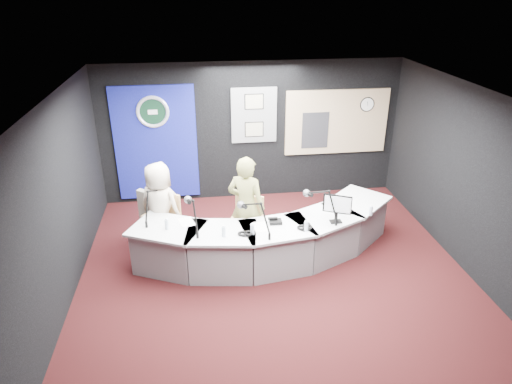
{
  "coord_description": "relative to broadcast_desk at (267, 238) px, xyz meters",
  "views": [
    {
      "loc": [
        -1.08,
        -5.75,
        4.2
      ],
      "look_at": [
        -0.2,
        0.8,
        1.1
      ],
      "focal_mm": 32.0,
      "sensor_mm": 36.0,
      "label": 1
    }
  ],
  "objects": [
    {
      "name": "boom_mic_d",
      "position": [
        0.83,
        -0.13,
        0.68
      ],
      "size": [
        0.48,
        0.62,
        0.6
      ],
      "primitive_type": null,
      "color": "black",
      "rests_on": "broadcast_desk"
    },
    {
      "name": "booth_window_frame",
      "position": [
        1.8,
        2.42,
        1.18
      ],
      "size": [
        2.12,
        0.06,
        1.32
      ],
      "primitive_type": "cube",
      "color": "tan",
      "rests_on": "wall_back"
    },
    {
      "name": "ceiling",
      "position": [
        0.05,
        -0.55,
        2.42
      ],
      "size": [
        6.0,
        6.0,
        0.02
      ],
      "primitive_type": "cube",
      "color": "silver",
      "rests_on": "ground"
    },
    {
      "name": "backdrop_panel",
      "position": [
        -1.85,
        2.42,
        0.88
      ],
      "size": [
        1.6,
        0.05,
        2.3
      ],
      "primitive_type": "cube",
      "color": "navy",
      "rests_on": "wall_back"
    },
    {
      "name": "desk_phone",
      "position": [
        0.1,
        -0.18,
        0.4
      ],
      "size": [
        0.2,
        0.16,
        0.05
      ],
      "primitive_type": "cube",
      "rotation": [
        0.0,
        0.0,
        -0.04
      ],
      "color": "black",
      "rests_on": "broadcast_desk"
    },
    {
      "name": "water_bottles",
      "position": [
        0.05,
        -0.24,
        0.46
      ],
      "size": [
        3.29,
        0.54,
        0.18
      ],
      "primitive_type": null,
      "color": "silver",
      "rests_on": "broadcast_desk"
    },
    {
      "name": "notepad",
      "position": [
        -0.15,
        -0.27,
        0.38
      ],
      "size": [
        0.23,
        0.32,
        0.0
      ],
      "primitive_type": "cube",
      "rotation": [
        0.0,
        0.0,
        0.07
      ],
      "color": "white",
      "rests_on": "broadcast_desk"
    },
    {
      "name": "boom_mic_b",
      "position": [
        -1.17,
        -0.17,
        0.68
      ],
      "size": [
        0.24,
        0.73,
        0.6
      ],
      "primitive_type": null,
      "color": "black",
      "rests_on": "broadcast_desk"
    },
    {
      "name": "framed_photo_upper",
      "position": [
        0.1,
        2.39,
        1.65
      ],
      "size": [
        0.34,
        0.02,
        0.27
      ],
      "primitive_type": "cube",
      "color": "gray",
      "rests_on": "pinboard"
    },
    {
      "name": "wall_clock",
      "position": [
        2.4,
        2.39,
        1.52
      ],
      "size": [
        0.28,
        0.01,
        0.28
      ],
      "primitive_type": "cylinder",
      "rotation": [
        1.57,
        0.0,
        0.0
      ],
      "color": "white",
      "rests_on": "booth_window_frame"
    },
    {
      "name": "paper_stack",
      "position": [
        -1.27,
        0.04,
        0.38
      ],
      "size": [
        0.29,
        0.35,
        0.0
      ],
      "primitive_type": "cube",
      "rotation": [
        0.0,
        0.0,
        0.29
      ],
      "color": "white",
      "rests_on": "broadcast_desk"
    },
    {
      "name": "framed_photo_lower",
      "position": [
        0.1,
        2.39,
        1.09
      ],
      "size": [
        0.34,
        0.02,
        0.27
      ],
      "primitive_type": "cube",
      "color": "gray",
      "rests_on": "pinboard"
    },
    {
      "name": "broadcast_desk",
      "position": [
        0.0,
        0.0,
        0.0
      ],
      "size": [
        4.5,
        1.9,
        0.75
      ],
      "primitive_type": null,
      "color": "#B7B9BB",
      "rests_on": "ground"
    },
    {
      "name": "computer_monitor",
      "position": [
        1.04,
        -0.27,
        0.7
      ],
      "size": [
        0.44,
        0.23,
        0.33
      ],
      "primitive_type": "cube",
      "rotation": [
        0.0,
        0.0,
        -0.44
      ],
      "color": "black",
      "rests_on": "broadcast_desk"
    },
    {
      "name": "armchair_right",
      "position": [
        -0.31,
        0.22,
        0.13
      ],
      "size": [
        0.74,
        0.74,
        1.02
      ],
      "primitive_type": null,
      "rotation": [
        0.0,
        0.0,
        -0.37
      ],
      "color": "tan",
      "rests_on": "ground"
    },
    {
      "name": "draped_jacket",
      "position": [
        -1.88,
        0.75,
        0.24
      ],
      "size": [
        0.46,
        0.39,
        0.7
      ],
      "primitive_type": "cube",
      "rotation": [
        0.0,
        0.0,
        -0.66
      ],
      "color": "gray",
      "rests_on": "armchair_left"
    },
    {
      "name": "armchair_left",
      "position": [
        -1.71,
        0.55,
        0.09
      ],
      "size": [
        0.73,
        0.73,
        0.93
      ],
      "primitive_type": null,
      "rotation": [
        0.0,
        0.0,
        -0.66
      ],
      "color": "tan",
      "rests_on": "ground"
    },
    {
      "name": "wall_back",
      "position": [
        0.05,
        2.45,
        1.02
      ],
      "size": [
        6.0,
        0.02,
        2.8
      ],
      "primitive_type": "cube",
      "color": "black",
      "rests_on": "ground"
    },
    {
      "name": "boom_mic_a",
      "position": [
        -1.78,
        0.24,
        0.68
      ],
      "size": [
        0.31,
        0.71,
        0.6
      ],
      "primitive_type": null,
      "color": "black",
      "rests_on": "broadcast_desk"
    },
    {
      "name": "booth_glow",
      "position": [
        1.8,
        2.41,
        1.18
      ],
      "size": [
        2.0,
        0.02,
        1.2
      ],
      "primitive_type": "cube",
      "color": "#D3AA85",
      "rests_on": "booth_window_frame"
    },
    {
      "name": "headphones_far",
      "position": [
        -0.4,
        -0.46,
        0.39
      ],
      "size": [
        0.19,
        0.19,
        0.03
      ],
      "primitive_type": "torus",
      "color": "black",
      "rests_on": "broadcast_desk"
    },
    {
      "name": "pinboard",
      "position": [
        0.1,
        2.42,
        1.38
      ],
      "size": [
        0.9,
        0.04,
        1.1
      ],
      "primitive_type": "cube",
      "color": "slate",
      "rests_on": "wall_back"
    },
    {
      "name": "wall_left",
      "position": [
        -2.95,
        -0.55,
        1.02
      ],
      "size": [
        0.02,
        6.0,
        2.8
      ],
      "primitive_type": "cube",
      "color": "black",
      "rests_on": "ground"
    },
    {
      "name": "ground",
      "position": [
        0.05,
        -0.55,
        -0.38
      ],
      "size": [
        6.0,
        6.0,
        0.0
      ],
      "primitive_type": "plane",
      "color": "black",
      "rests_on": "ground"
    },
    {
      "name": "agency_seal",
      "position": [
        -1.85,
        2.38,
        1.52
      ],
      "size": [
        0.63,
        0.07,
        0.63
      ],
      "primitive_type": "torus",
      "rotation": [
        1.57,
        0.0,
        0.0
      ],
      "color": "silver",
      "rests_on": "backdrop_panel"
    },
    {
      "name": "wall_front",
      "position": [
        0.05,
        -3.55,
        1.02
      ],
      "size": [
        6.0,
        0.02,
        2.8
      ],
      "primitive_type": "cube",
      "color": "black",
      "rests_on": "ground"
    },
    {
      "name": "equipment_rack",
      "position": [
        1.35,
        2.39,
        1.03
      ],
      "size": [
        0.55,
        0.02,
        0.75
      ],
      "primitive_type": "cube",
      "color": "black",
      "rests_on": "booth_window_frame"
    },
    {
      "name": "seal_center",
      "position": [
        -1.85,
        2.38,
        1.52
      ],
      "size": [
        0.48,
        0.01,
        0.48
      ],
      "primitive_type": "cylinder",
      "rotation": [
        1.57,
        0.0,
        0.0
      ],
      "color": "black",
      "rests_on": "backdrop_panel"
    },
    {
      "name": "person_woman",
      "position": [
        -0.31,
        0.22,
        0.48
      ],
      "size": [
        0.75,
        0.66,
        1.72
      ],
      "primitive_type": "imported",
      "rotation": [
        0.0,
        0.0,
        2.65
      ],
      "color": "olive",
      "rests_on": "ground"
    },
    {
      "name": "wall_right",
      "position": [
        3.05,
        -0.55,
        1.02
      ],
      "size": [
        0.02,
        6.0,
        2.8
      ],
      "primitive_type": "cube",
      "color": "black",
      "rests_on": "ground"
    },
    {
      "name": "person_man",
      "position": [
        -1.71,
        0.55,
        0.4
      ],
      "size": [
        0.91,
        0.81,
        1.56
      ],
      "primitive_type": "imported",
      "rotation": [
        0.0,
        0.0,
        2.62
      ],
      "color": "beige",
      "rests_on": "ground"
    },
    {
      "name": "headphones_near",
      "position": [
        0.51,
        -0.4,
        0.39
      ],
      "size": [
        0.22,
        0.22,
        0.04
      ],
      "primitive_type": "torus",
      "color": "black",
      "rests_on": "broadcast_desk"
    },
    {
      "name": "boom_mic_c",
      "position": [
        -0.25,
        -0.4,
        0.68
      ],
      "size": [
        0.48,
        0.62,
        0.6
      ],
      "primitive_type": null,
      "color": "black",
      "rests_on": "broadcast_desk"
    }
  ]
}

